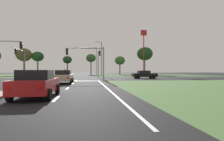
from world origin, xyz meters
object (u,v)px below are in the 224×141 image
at_px(treeline_fifth, 91,58).
at_px(car_black_third, 144,74).
at_px(traffic_signal_near_left, 4,53).
at_px(pedestrian_at_median, 65,72).
at_px(car_maroon_fourth, 65,73).
at_px(street_lamp_third, 101,57).
at_px(traffic_signal_near_right, 89,57).
at_px(treeline_seventh, 145,54).
at_px(traffic_signal_far_left, 22,58).
at_px(traffic_signal_far_right, 99,59).
at_px(treeline_sixth, 120,61).
at_px(car_red_near, 37,83).
at_px(street_lamp_fourth, 96,60).
at_px(car_beige_second, 64,77).
at_px(fastfood_pole_sign, 144,43).
at_px(treeline_second, 24,55).
at_px(treeline_fourth, 67,60).
at_px(treeline_third, 38,57).

bearing_deg(treeline_fifth, car_black_third, -74.96).
relative_size(traffic_signal_near_left, pedestrian_at_median, 3.19).
height_order(car_maroon_fourth, street_lamp_third, street_lamp_third).
bearing_deg(traffic_signal_near_right, car_black_third, 31.80).
distance_m(car_black_third, treeline_seventh, 32.29).
bearing_deg(traffic_signal_far_left, car_black_third, -11.35).
height_order(traffic_signal_far_left, traffic_signal_far_right, traffic_signal_far_left).
height_order(traffic_signal_near_right, pedestrian_at_median, traffic_signal_near_right).
bearing_deg(pedestrian_at_median, treeline_sixth, -165.53).
relative_size(car_red_near, traffic_signal_far_left, 0.76).
distance_m(traffic_signal_far_left, street_lamp_fourth, 37.93).
relative_size(traffic_signal_far_left, traffic_signal_far_right, 1.02).
xyz_separation_m(street_lamp_third, treeline_sixth, (8.64, 21.04, 0.26)).
xyz_separation_m(car_beige_second, treeline_fifth, (4.25, 45.93, 5.22)).
distance_m(traffic_signal_near_left, treeline_seventh, 48.59).
bearing_deg(car_black_third, traffic_signal_far_right, -120.17).
distance_m(fastfood_pole_sign, treeline_fifth, 21.01).
xyz_separation_m(car_maroon_fourth, treeline_second, (-12.86, -1.70, 5.80)).
bearing_deg(traffic_signal_far_right, street_lamp_fourth, 88.04).
height_order(traffic_signal_near_left, street_lamp_fourth, street_lamp_fourth).
height_order(fastfood_pole_sign, treeline_fifth, fastfood_pole_sign).
xyz_separation_m(traffic_signal_far_right, treeline_fourth, (-9.37, 29.88, 1.42)).
bearing_deg(treeline_fourth, treeline_third, -155.50).
bearing_deg(treeline_fourth, traffic_signal_near_right, -80.12).
xyz_separation_m(traffic_signal_far_left, pedestrian_at_median, (7.54, 6.90, -2.74)).
bearing_deg(traffic_signal_far_right, treeline_fifth, 91.82).
height_order(traffic_signal_far_right, treeline_seventh, treeline_seventh).
bearing_deg(treeline_second, car_maroon_fourth, 7.53).
bearing_deg(treeline_sixth, street_lamp_fourth, 152.70).
height_order(traffic_signal_near_left, pedestrian_at_median, traffic_signal_near_left).
height_order(car_maroon_fourth, pedestrian_at_median, pedestrian_at_median).
relative_size(traffic_signal_far_left, fastfood_pole_sign, 0.42).
relative_size(traffic_signal_near_left, street_lamp_third, 0.67).
height_order(treeline_second, treeline_seventh, treeline_seventh).
height_order(street_lamp_fourth, treeline_fifth, street_lamp_fourth).
xyz_separation_m(car_maroon_fourth, treeline_fifth, (8.81, 2.96, 5.22)).
distance_m(traffic_signal_far_left, treeline_sixth, 38.83).
bearing_deg(traffic_signal_far_right, traffic_signal_far_left, -179.58).
xyz_separation_m(car_red_near, treeline_third, (-13.25, 53.81, 5.31)).
distance_m(car_black_third, traffic_signal_far_left, 24.19).
bearing_deg(treeline_second, fastfood_pole_sign, -13.45).
xyz_separation_m(traffic_signal_far_right, fastfood_pole_sign, (14.64, 16.03, 5.95)).
xyz_separation_m(car_maroon_fourth, fastfood_pole_sign, (24.39, -10.61, 9.05)).
relative_size(car_black_third, treeline_third, 0.59).
xyz_separation_m(traffic_signal_near_right, treeline_sixth, (11.92, 40.97, 1.66)).
xyz_separation_m(car_red_near, traffic_signal_near_left, (-8.58, 16.77, 3.17)).
height_order(car_beige_second, car_maroon_fourth, car_maroon_fourth).
bearing_deg(treeline_fourth, car_red_near, -85.96).
xyz_separation_m(street_lamp_fourth, treeline_second, (-23.78, -9.13, 0.83)).
relative_size(traffic_signal_far_left, treeline_seventh, 0.58).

